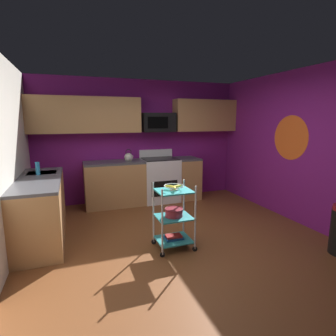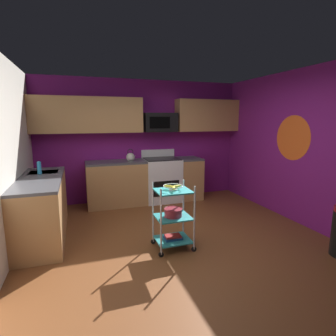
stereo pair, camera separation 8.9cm
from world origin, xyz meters
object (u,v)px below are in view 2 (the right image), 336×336
Objects in this scene: fruit_bowl at (173,187)px; dish_soap_bottle at (39,168)px; rolling_cart at (173,217)px; kettle at (130,157)px; book_stack at (173,237)px; oven_range at (162,179)px; microwave at (160,122)px; mixing_bowl_large at (173,212)px.

fruit_bowl is 2.18m from dish_soap_bottle.
kettle is at bearing 94.38° from rolling_cart.
dish_soap_bottle is at bearing 144.76° from fruit_bowl.
kettle is at bearing 94.38° from book_stack.
book_stack is (-0.51, -2.18, -0.32)m from oven_range.
fruit_bowl is at bearing 45.00° from rolling_cart.
book_stack is (0.00, 0.00, -0.30)m from rolling_cart.
kettle reaches higher than oven_range.
rolling_cart is 2.25m from kettle.
kettle is at bearing 29.81° from dish_soap_bottle.
rolling_cart is (-0.51, -2.18, -0.03)m from oven_range.
kettle is (-0.17, 2.18, 0.54)m from rolling_cart.
microwave is at bearing 77.48° from fruit_bowl.
rolling_cart is 3.63× the size of mixing_bowl_large.
fruit_bowl is (-0.51, -2.29, -0.82)m from microwave.
mixing_bowl_large is (0.00, 0.00, 0.07)m from rolling_cart.
fruit_bowl is 2.19m from kettle.
book_stack is at bearing -35.24° from dish_soap_bottle.
microwave reaches higher than rolling_cart.
dish_soap_bottle is at bearing -150.19° from kettle.
rolling_cart is at bearing -102.52° from microwave.
oven_range is 5.50× the size of dish_soap_bottle.
microwave is at bearing 90.26° from oven_range.
mixing_bowl_large is (-0.51, -2.18, 0.04)m from oven_range.
book_stack is 1.22× the size of dish_soap_bottle.
microwave is 2.65m from rolling_cart.
oven_range reaches higher than rolling_cart.
book_stack is at bearing -103.11° from oven_range.
rolling_cart is 4.57× the size of dish_soap_bottle.
fruit_bowl is 0.36m from mixing_bowl_large.
book_stack is 2.34m from dish_soap_bottle.
microwave is 2.57× the size of fruit_bowl.
microwave reaches higher than dish_soap_bottle.
fruit_bowl is at bearing -103.11° from oven_range.
kettle is 1.32× the size of dish_soap_bottle.
fruit_bowl is at bearing -85.62° from kettle.
oven_range is 1.20× the size of rolling_cart.
microwave reaches higher than fruit_bowl.
microwave reaches higher than book_stack.
rolling_cart is at bearing -35.24° from dish_soap_bottle.
mixing_bowl_large is at bearing -85.58° from kettle.
dish_soap_bottle reaches higher than mixing_bowl_large.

